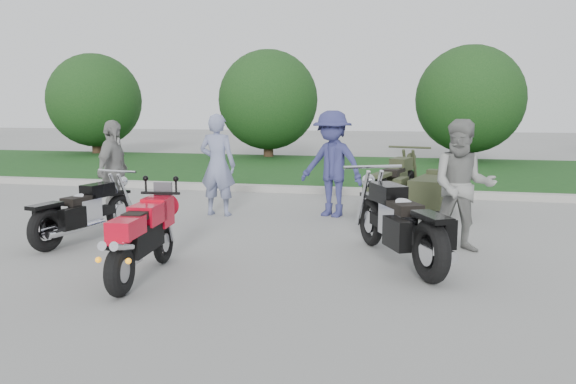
% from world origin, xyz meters
% --- Properties ---
extents(ground, '(80.00, 80.00, 0.00)m').
position_xyz_m(ground, '(0.00, 0.00, 0.00)').
color(ground, '#9A9A95').
rests_on(ground, ground).
extents(curb, '(60.00, 0.30, 0.15)m').
position_xyz_m(curb, '(0.00, 6.00, 0.07)').
color(curb, '#A8A59E').
rests_on(curb, ground).
extents(grass_strip, '(60.00, 8.00, 0.14)m').
position_xyz_m(grass_strip, '(0.00, 10.15, 0.07)').
color(grass_strip, '#24561D').
rests_on(grass_strip, ground).
extents(tree_far_left, '(3.60, 3.60, 4.00)m').
position_xyz_m(tree_far_left, '(-10.00, 13.50, 2.19)').
color(tree_far_left, '#3F2B1C').
rests_on(tree_far_left, ground).
extents(tree_mid_left, '(3.60, 3.60, 4.00)m').
position_xyz_m(tree_mid_left, '(-3.00, 13.50, 2.19)').
color(tree_mid_left, '#3F2B1C').
rests_on(tree_mid_left, ground).
extents(tree_mid_right, '(3.60, 3.60, 4.00)m').
position_xyz_m(tree_mid_right, '(4.00, 13.50, 2.19)').
color(tree_mid_right, '#3F2B1C').
rests_on(tree_mid_right, ground).
extents(sportbike_red, '(0.40, 1.82, 0.86)m').
position_xyz_m(sportbike_red, '(-0.75, -0.77, 0.51)').
color(sportbike_red, black).
rests_on(sportbike_red, ground).
extents(cruiser_left, '(0.51, 2.08, 0.80)m').
position_xyz_m(cruiser_left, '(-2.47, 0.72, 0.41)').
color(cruiser_left, black).
rests_on(cruiser_left, ground).
extents(cruiser_right, '(1.24, 2.29, 0.95)m').
position_xyz_m(cruiser_right, '(2.10, 0.51, 0.49)').
color(cruiser_right, black).
rests_on(cruiser_right, ground).
extents(cruiser_sidecar, '(1.61, 2.45, 0.96)m').
position_xyz_m(cruiser_sidecar, '(2.30, 4.12, 0.45)').
color(cruiser_sidecar, black).
rests_on(cruiser_sidecar, ground).
extents(person_stripe, '(0.69, 0.48, 1.83)m').
position_xyz_m(person_stripe, '(-1.21, 3.06, 0.91)').
color(person_stripe, '#7A82A7').
rests_on(person_stripe, ground).
extents(person_grey, '(0.90, 0.71, 1.79)m').
position_xyz_m(person_grey, '(2.87, 1.36, 0.89)').
color(person_grey, gray).
rests_on(person_grey, ground).
extents(person_denim, '(1.39, 1.10, 1.88)m').
position_xyz_m(person_denim, '(0.81, 3.42, 0.94)').
color(person_denim, navy).
rests_on(person_denim, ground).
extents(person_back, '(0.53, 1.05, 1.73)m').
position_xyz_m(person_back, '(-2.70, 2.05, 0.87)').
color(person_back, gray).
rests_on(person_back, ground).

